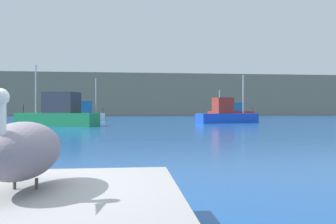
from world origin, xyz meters
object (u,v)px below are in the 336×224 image
Objects in this scene: fishing_boat_green at (59,114)px; fishing_boat_white at (84,114)px; fishing_boat_red at (231,113)px; fishing_boat_blue at (226,115)px; pelican at (22,150)px.

fishing_boat_green is 1.30× the size of fishing_boat_white.
fishing_boat_blue is at bearing 51.66° from fishing_boat_red.
fishing_boat_green reaches higher than fishing_boat_blue.
fishing_boat_white reaches higher than fishing_boat_blue.
fishing_boat_white is at bearing -166.72° from pelican.
pelican is 0.20× the size of fishing_boat_green.
fishing_boat_red is at bearing 167.18° from pelican.
fishing_boat_red is (19.29, 2.50, 0.08)m from fishing_boat_white.
fishing_boat_blue is at bearing -44.35° from fishing_boat_white.
fishing_boat_red reaches higher than pelican.
fishing_boat_green is 16.28m from fishing_boat_blue.
fishing_boat_white is at bearing 135.62° from fishing_boat_blue.
fishing_boat_blue is (15.32, -8.93, 0.04)m from fishing_boat_white.
fishing_boat_green is 1.05× the size of fishing_boat_blue.
fishing_boat_white reaches higher than fishing_boat_red.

